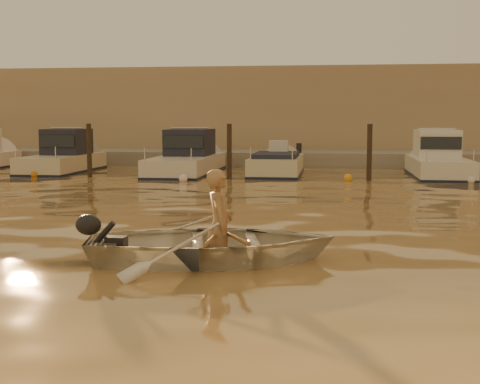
# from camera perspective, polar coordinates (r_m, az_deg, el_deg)

# --- Properties ---
(ground_plane) EXTENTS (160.00, 160.00, 0.00)m
(ground_plane) POSITION_cam_1_polar(r_m,az_deg,el_deg) (10.95, -11.19, -5.43)
(ground_plane) COLOR olive
(ground_plane) RESTS_ON ground
(dinghy) EXTENTS (4.33, 3.49, 0.80)m
(dinghy) POSITION_cam_1_polar(r_m,az_deg,el_deg) (10.36, -2.32, -4.42)
(dinghy) COLOR silver
(dinghy) RESTS_ON ground_plane
(person) EXTENTS (0.54, 0.70, 1.73)m
(person) POSITION_cam_1_polar(r_m,az_deg,el_deg) (10.32, -1.77, -2.85)
(person) COLOR #9E774F
(person) RESTS_ON dinghy
(outboard_motor) EXTENTS (0.96, 0.58, 0.70)m
(outboard_motor) POSITION_cam_1_polar(r_m,az_deg,el_deg) (10.43, -10.61, -4.45)
(outboard_motor) COLOR black
(outboard_motor) RESTS_ON dinghy
(oar_port) EXTENTS (0.92, 1.94, 0.13)m
(oar_port) POSITION_cam_1_polar(r_m,az_deg,el_deg) (10.35, -0.94, -3.63)
(oar_port) COLOR brown
(oar_port) RESTS_ON dinghy
(oar_starboard) EXTENTS (0.14, 2.10, 0.13)m
(oar_starboard) POSITION_cam_1_polar(r_m,az_deg,el_deg) (10.34, -2.05, -3.64)
(oar_starboard) COLOR brown
(oar_starboard) RESTS_ON dinghy
(moored_boat_1) EXTENTS (1.97, 5.95, 1.75)m
(moored_boat_1) POSITION_cam_1_polar(r_m,az_deg,el_deg) (28.41, -14.93, 2.94)
(moored_boat_1) COLOR beige
(moored_boat_1) RESTS_ON ground_plane
(moored_boat_2) EXTENTS (2.11, 7.14, 1.75)m
(moored_boat_2) POSITION_cam_1_polar(r_m,az_deg,el_deg) (26.81, -4.58, 2.94)
(moored_boat_2) COLOR silver
(moored_boat_2) RESTS_ON ground_plane
(moored_boat_3) EXTENTS (1.88, 5.50, 0.95)m
(moored_boat_3) POSITION_cam_1_polar(r_m,az_deg,el_deg) (26.29, 3.15, 2.01)
(moored_boat_3) COLOR beige
(moored_boat_3) RESTS_ON ground_plane
(moored_boat_4) EXTENTS (1.94, 6.10, 1.75)m
(moored_boat_4) POSITION_cam_1_polar(r_m,az_deg,el_deg) (26.46, 16.57, 2.65)
(moored_boat_4) COLOR silver
(moored_boat_4) RESTS_ON ground_plane
(piling_1) EXTENTS (0.18, 0.18, 2.20)m
(piling_1) POSITION_cam_1_polar(r_m,az_deg,el_deg) (25.61, -12.74, 3.26)
(piling_1) COLOR #2D2319
(piling_1) RESTS_ON ground_plane
(piling_2) EXTENTS (0.18, 0.18, 2.20)m
(piling_2) POSITION_cam_1_polar(r_m,az_deg,el_deg) (24.25, -0.92, 3.25)
(piling_2) COLOR #2D2319
(piling_2) RESTS_ON ground_plane
(piling_3) EXTENTS (0.18, 0.18, 2.20)m
(piling_3) POSITION_cam_1_polar(r_m,az_deg,el_deg) (23.99, 10.98, 3.10)
(piling_3) COLOR #2D2319
(piling_3) RESTS_ON ground_plane
(fender_b) EXTENTS (0.30, 0.30, 0.30)m
(fender_b) POSITION_cam_1_polar(r_m,az_deg,el_deg) (26.15, -17.11, 1.44)
(fender_b) COLOR #C46F17
(fender_b) RESTS_ON ground_plane
(fender_c) EXTENTS (0.30, 0.30, 0.30)m
(fender_c) POSITION_cam_1_polar(r_m,az_deg,el_deg) (23.35, -4.87, 1.14)
(fender_c) COLOR silver
(fender_c) RESTS_ON ground_plane
(fender_d) EXTENTS (0.30, 0.30, 0.30)m
(fender_d) POSITION_cam_1_polar(r_m,az_deg,el_deg) (23.85, 9.21, 1.19)
(fender_d) COLOR orange
(fender_d) RESTS_ON ground_plane
(fender_e) EXTENTS (0.30, 0.30, 0.30)m
(fender_e) POSITION_cam_1_polar(r_m,az_deg,el_deg) (24.08, 19.09, 0.97)
(fender_e) COLOR silver
(fender_e) RESTS_ON ground_plane
(quay) EXTENTS (52.00, 4.00, 1.00)m
(quay) POSITION_cam_1_polar(r_m,az_deg,el_deg) (31.88, 1.59, 2.64)
(quay) COLOR gray
(quay) RESTS_ON ground_plane
(waterfront_building) EXTENTS (46.00, 7.00, 4.80)m
(waterfront_building) POSITION_cam_1_polar(r_m,az_deg,el_deg) (37.29, 2.55, 6.64)
(waterfront_building) COLOR #9E8466
(waterfront_building) RESTS_ON quay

